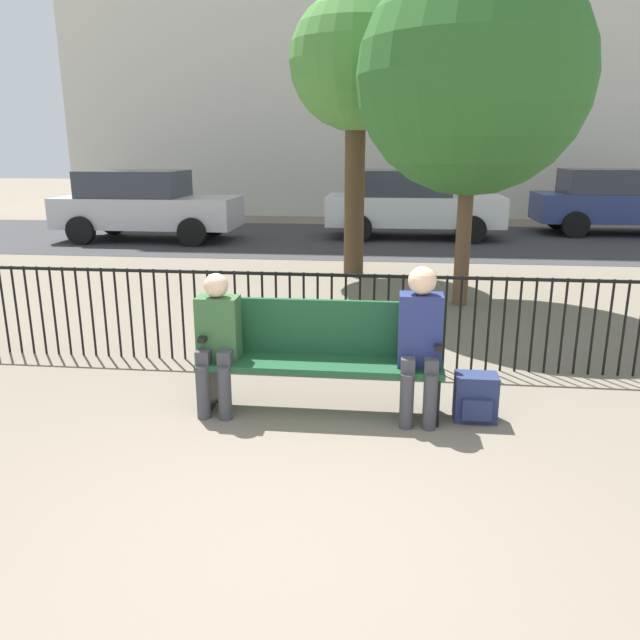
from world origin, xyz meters
TOP-DOWN VIEW (x-y plane):
  - ground_plane at (0.00, 0.00)m, footprint 80.00×80.00m
  - park_bench at (0.00, 1.89)m, footprint 2.00×0.45m
  - seated_person_0 at (-0.84, 1.76)m, footprint 0.34×0.39m
  - seated_person_1 at (0.80, 1.77)m, footprint 0.34×0.39m
  - backpack at (1.27, 1.81)m, footprint 0.34×0.27m
  - fence_railing at (-0.02, 3.00)m, footprint 9.01×0.03m
  - tree_0 at (1.54, 5.74)m, footprint 3.03×3.03m
  - tree_1 at (-0.09, 7.75)m, footprint 2.17×2.17m
  - street_surface at (0.00, 12.00)m, footprint 24.00×6.00m
  - parked_car_0 at (6.22, 13.76)m, footprint 4.20×1.94m
  - parked_car_1 at (0.99, 12.48)m, footprint 4.20×1.94m
  - parked_car_2 at (-5.25, 11.34)m, footprint 4.20×1.94m

SIDE VIEW (x-z plane):
  - ground_plane at x=0.00m, z-range 0.00..0.00m
  - street_surface at x=0.00m, z-range 0.00..0.01m
  - backpack at x=1.27m, z-range 0.00..0.38m
  - park_bench at x=0.00m, z-range 0.04..0.96m
  - fence_railing at x=-0.02m, z-range 0.08..1.03m
  - seated_person_0 at x=-0.84m, z-range 0.07..1.24m
  - seated_person_1 at x=0.80m, z-range 0.08..1.33m
  - parked_car_0 at x=6.22m, z-range 0.03..1.65m
  - parked_car_1 at x=0.99m, z-range 0.03..1.65m
  - parked_car_2 at x=-5.25m, z-range 0.03..1.65m
  - tree_0 at x=1.54m, z-range 0.75..5.28m
  - tree_1 at x=-0.09m, z-range 1.13..5.69m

